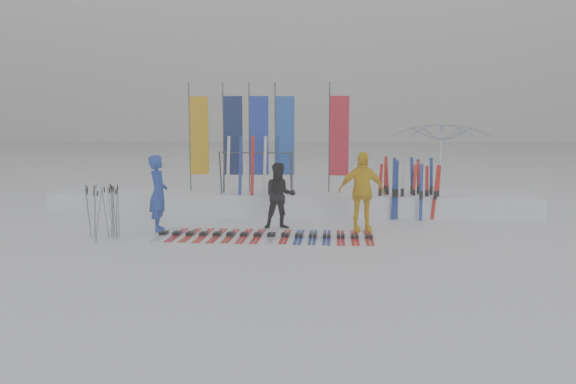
# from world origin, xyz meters

# --- Properties ---
(ground) EXTENTS (120.00, 120.00, 0.00)m
(ground) POSITION_xyz_m (0.00, 0.00, 0.00)
(ground) COLOR white
(ground) RESTS_ON ground
(snow_bank) EXTENTS (14.00, 1.60, 0.60)m
(snow_bank) POSITION_xyz_m (0.00, 4.60, 0.30)
(snow_bank) COLOR white
(snow_bank) RESTS_ON ground
(person_blue) EXTENTS (0.62, 0.78, 1.86)m
(person_blue) POSITION_xyz_m (-2.99, 1.65, 0.93)
(person_blue) COLOR #1D3CAC
(person_blue) RESTS_ON ground
(person_black) EXTENTS (0.92, 0.79, 1.66)m
(person_black) POSITION_xyz_m (-0.05, 2.18, 0.83)
(person_black) COLOR black
(person_black) RESTS_ON ground
(person_yellow) EXTENTS (1.20, 0.65, 1.95)m
(person_yellow) POSITION_xyz_m (1.96, 2.07, 0.98)
(person_yellow) COLOR yellow
(person_yellow) RESTS_ON ground
(tent_canopy) EXTENTS (3.14, 3.19, 2.74)m
(tent_canopy) POSITION_xyz_m (4.48, 5.47, 1.37)
(tent_canopy) COLOR white
(tent_canopy) RESTS_ON ground
(ski_row) EXTENTS (4.99, 1.69, 0.07)m
(ski_row) POSITION_xyz_m (-0.31, 1.15, 0.04)
(ski_row) COLOR silver
(ski_row) RESTS_ON ground
(pole_cluster) EXTENTS (0.85, 0.83, 1.25)m
(pole_cluster) POSITION_xyz_m (-3.94, 0.70, 0.60)
(pole_cluster) COLOR #595B60
(pole_cluster) RESTS_ON ground
(feather_flags) EXTENTS (4.71, 0.19, 3.20)m
(feather_flags) POSITION_xyz_m (-0.83, 4.77, 2.24)
(feather_flags) COLOR #383A3F
(feather_flags) RESTS_ON ground
(ski_rack) EXTENTS (2.04, 0.80, 1.23)m
(ski_rack) POSITION_xyz_m (-0.91, 4.20, 1.38)
(ski_rack) COLOR #383A3F
(ski_rack) RESTS_ON ground
(upright_skis) EXTENTS (1.67, 1.03, 1.69)m
(upright_skis) POSITION_xyz_m (3.40, 4.18, 0.78)
(upright_skis) COLOR navy
(upright_skis) RESTS_ON ground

